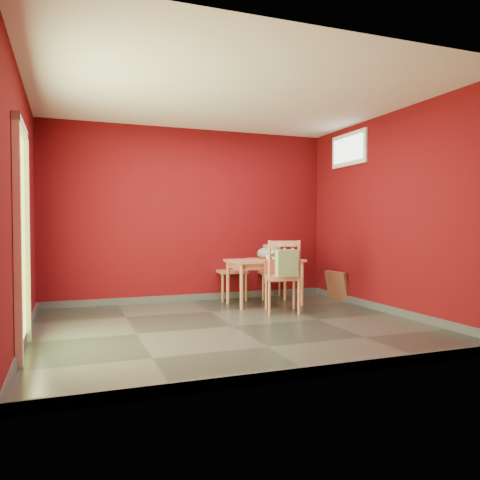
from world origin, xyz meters
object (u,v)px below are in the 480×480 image
object	(u,v)px
dining_table	(265,265)
cat	(266,251)
chair_near	(283,276)
chair_far_right	(271,270)
tote_bag	(287,263)
chair_far_left	(230,269)
picture_frame	(337,286)

from	to	relation	value
dining_table	cat	world-z (taller)	cat
dining_table	chair_near	bearing A→B (deg)	-92.03
chair_far_right	tote_bag	size ratio (longest dim) A/B	2.09
tote_bag	dining_table	bearing A→B (deg)	85.57
chair_far_left	tote_bag	world-z (taller)	chair_far_left
chair_far_left	tote_bag	bearing A→B (deg)	-81.16
chair_far_left	chair_near	bearing A→B (deg)	-77.83
chair_far_left	picture_frame	xyz separation A→B (m)	(1.56, -0.68, -0.26)
chair_far_left	cat	bearing A→B (deg)	-58.53
chair_far_left	tote_bag	size ratio (longest dim) A/B	2.26
chair_near	tote_bag	bearing A→B (deg)	-101.48
dining_table	picture_frame	size ratio (longest dim) A/B	2.34
chair_far_left	chair_far_right	world-z (taller)	chair_far_left
chair_far_left	cat	size ratio (longest dim) A/B	2.01
picture_frame	chair_near	bearing A→B (deg)	-152.71
dining_table	chair_near	size ratio (longest dim) A/B	1.13
chair_near	tote_bag	size ratio (longest dim) A/B	2.35
chair_far_right	tote_bag	world-z (taller)	tote_bag
cat	picture_frame	size ratio (longest dim) A/B	0.99
chair_far_left	chair_near	distance (m)	1.36
chair_far_left	chair_far_right	size ratio (longest dim) A/B	1.08
cat	chair_far_right	bearing A→B (deg)	77.86
chair_near	dining_table	bearing A→B (deg)	87.97
tote_bag	picture_frame	size ratio (longest dim) A/B	0.88
chair_far_right	picture_frame	distance (m)	1.09
chair_near	tote_bag	distance (m)	0.30
chair_near	picture_frame	bearing A→B (deg)	27.29
chair_far_right	chair_near	xyz separation A→B (m)	(-0.40, -1.28, 0.06)
chair_far_left	cat	xyz separation A→B (m)	(0.36, -0.59, 0.31)
dining_table	chair_near	world-z (taller)	chair_near
dining_table	cat	distance (m)	0.22
chair_far_left	chair_far_right	bearing A→B (deg)	-4.00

